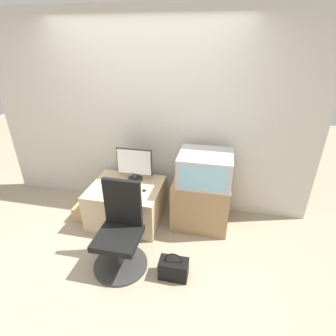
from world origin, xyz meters
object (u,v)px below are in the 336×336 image
(crt_tv, at_px, (205,168))
(mouse, at_px, (144,190))
(main_monitor, at_px, (134,165))
(cardboard_box_lower, at_px, (83,213))
(keyboard, at_px, (129,188))
(office_chair, at_px, (120,235))
(handbag, at_px, (174,268))

(crt_tv, bearing_deg, mouse, -166.68)
(mouse, bearing_deg, main_monitor, 127.60)
(mouse, relative_size, cardboard_box_lower, 0.24)
(keyboard, height_order, office_chair, office_chair)
(main_monitor, relative_size, cardboard_box_lower, 2.27)
(mouse, distance_m, crt_tv, 0.81)
(main_monitor, distance_m, crt_tv, 0.94)
(keyboard, xyz_separation_m, cardboard_box_lower, (-0.66, -0.09, -0.42))
(office_chair, xyz_separation_m, handbag, (0.59, -0.08, -0.26))
(mouse, distance_m, cardboard_box_lower, 0.97)
(main_monitor, distance_m, cardboard_box_lower, 0.98)
(office_chair, height_order, cardboard_box_lower, office_chair)
(keyboard, distance_m, cardboard_box_lower, 0.79)
(mouse, xyz_separation_m, handbag, (0.53, -0.76, -0.42))
(crt_tv, height_order, office_chair, crt_tv)
(keyboard, relative_size, mouse, 6.48)
(keyboard, relative_size, cardboard_box_lower, 1.55)
(keyboard, xyz_separation_m, handbag, (0.74, -0.78, -0.41))
(mouse, height_order, office_chair, office_chair)
(office_chair, bearing_deg, cardboard_box_lower, 142.79)
(crt_tv, bearing_deg, main_monitor, 174.28)
(main_monitor, distance_m, mouse, 0.39)
(main_monitor, height_order, mouse, main_monitor)
(mouse, bearing_deg, handbag, -55.29)
(crt_tv, xyz_separation_m, handbag, (-0.20, -0.94, -0.72))
(mouse, height_order, crt_tv, crt_tv)
(main_monitor, xyz_separation_m, handbag, (0.73, -1.03, -0.63))
(keyboard, bearing_deg, cardboard_box_lower, -172.26)
(mouse, bearing_deg, keyboard, 174.74)
(cardboard_box_lower, distance_m, handbag, 1.56)
(main_monitor, bearing_deg, handbag, -54.52)
(main_monitor, relative_size, office_chair, 0.50)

